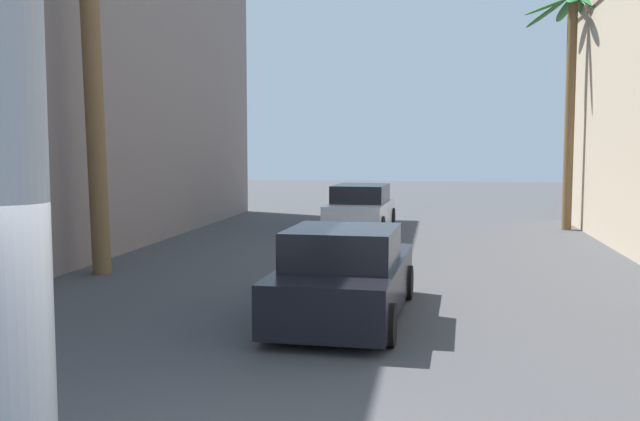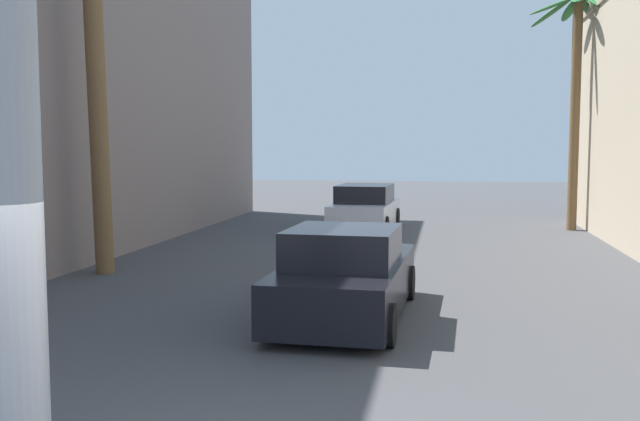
# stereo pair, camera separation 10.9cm
# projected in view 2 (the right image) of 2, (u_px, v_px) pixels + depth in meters

# --- Properties ---
(ground_plane) EXTENTS (88.42, 88.42, 0.00)m
(ground_plane) POSITION_uv_depth(u_px,v_px,m) (356.00, 283.00, 15.04)
(ground_plane) COLOR #424244
(building_left) EXTENTS (7.19, 24.95, 12.20)m
(building_left) POSITION_uv_depth(u_px,v_px,m) (10.00, 29.00, 19.69)
(building_left) COLOR slate
(building_left) RESTS_ON ground
(car_lead) EXTENTS (2.15, 4.76, 1.56)m
(car_lead) POSITION_uv_depth(u_px,v_px,m) (346.00, 277.00, 11.92)
(car_lead) COLOR black
(car_lead) RESTS_ON ground
(car_far) EXTENTS (2.18, 4.55, 1.56)m
(car_far) POSITION_uv_depth(u_px,v_px,m) (365.00, 209.00, 24.53)
(car_far) COLOR black
(car_far) RESTS_ON ground
(palm_tree_far_right) EXTENTS (3.39, 3.46, 7.97)m
(palm_tree_far_right) POSITION_uv_depth(u_px,v_px,m) (576.00, 74.00, 24.07)
(palm_tree_far_right) COLOR brown
(palm_tree_far_right) RESTS_ON ground
(palm_tree_mid_left) EXTENTS (3.21, 3.31, 9.17)m
(palm_tree_mid_left) POSITION_uv_depth(u_px,v_px,m) (97.00, 34.00, 15.59)
(palm_tree_mid_left) COLOR brown
(palm_tree_mid_left) RESTS_ON ground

